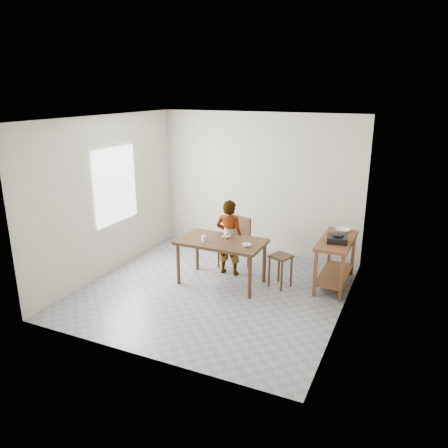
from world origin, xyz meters
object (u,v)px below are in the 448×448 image
at_px(dining_table, 221,262).
at_px(child, 229,237).
at_px(prep_counter, 335,262).
at_px(dining_chair, 233,243).
at_px(stool, 280,271).

relative_size(dining_table, child, 1.05).
height_order(prep_counter, dining_chair, dining_chair).
bearing_deg(prep_counter, dining_chair, 179.96).
bearing_deg(stool, child, 172.18).
bearing_deg(dining_chair, dining_table, -64.78).
relative_size(dining_chair, stool, 1.68).
bearing_deg(child, stool, 169.94).
height_order(child, dining_chair, child).
bearing_deg(prep_counter, child, -170.60).
distance_m(dining_table, stool, 0.97).
bearing_deg(prep_counter, stool, -151.84).
distance_m(prep_counter, child, 1.81).
distance_m(prep_counter, stool, 0.91).
height_order(dining_table, dining_chair, dining_chair).
bearing_deg(child, dining_table, 93.66).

